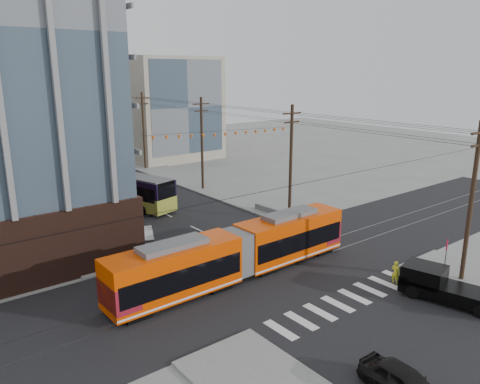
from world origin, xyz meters
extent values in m
plane|color=slate|center=(0.00, 0.00, 0.00)|extent=(160.00, 160.00, 0.00)
cube|color=gray|center=(16.00, 48.00, 8.00)|extent=(14.00, 14.00, 16.00)
cube|color=#8C99A5|center=(18.00, 68.00, 7.00)|extent=(16.00, 16.00, 14.00)
cylinder|color=black|center=(8.50, -6.00, 5.50)|extent=(0.30, 0.30, 11.00)
cylinder|color=black|center=(8.50, 56.00, 5.50)|extent=(0.30, 0.30, 11.00)
imported|color=black|center=(-5.06, -10.37, 0.72)|extent=(1.76, 4.25, 1.44)
imported|color=#A8A8A8|center=(-5.57, 14.12, 0.80)|extent=(3.32, 5.11, 1.59)
imported|color=silver|center=(-4.97, 19.67, 0.68)|extent=(2.64, 4.90, 1.35)
imported|color=#474848|center=(-4.95, 25.99, 0.68)|extent=(3.45, 5.28, 1.35)
imported|color=#F4F929|center=(4.50, -3.45, 0.81)|extent=(0.47, 0.64, 1.62)
cube|color=#5E5E5E|center=(8.30, 13.74, 0.36)|extent=(0.99, 3.64, 0.72)
camera|label=1|loc=(-21.71, -19.90, 14.10)|focal=35.00mm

